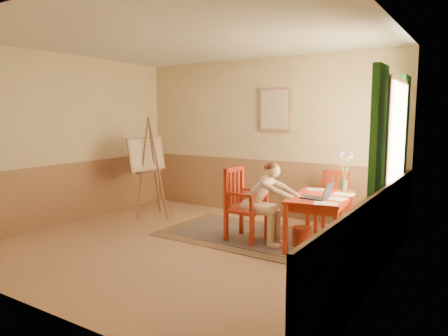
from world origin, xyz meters
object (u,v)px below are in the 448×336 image
Objects in this scene: chair_left at (243,204)px; chair_back at (333,202)px; laptop at (319,196)px; figure at (263,199)px; easel at (148,158)px; table at (320,202)px.

chair_left reaches higher than chair_back.
laptop is (1.10, 0.03, 0.24)m from chair_left.
easel reaches higher than figure.
chair_back is at bearing 60.29° from figure.
laptop is at bearing 2.94° from figure.
easel reaches higher than table.
chair_left is at bearing 177.61° from figure.
easel is at bearing 171.91° from chair_left.
chair_back is (0.96, 1.10, -0.06)m from chair_left.
figure is 0.66× the size of easel.
laptop is at bearing -82.26° from chair_back.
chair_back is 1.12m from laptop.
laptop is (0.78, 0.04, 0.12)m from figure.
chair_left is 0.34m from figure.
figure reaches higher than chair_back.
chair_left is at bearing -8.09° from easel.
chair_back is 3.22m from easel.
easel is (-3.15, 0.02, 0.42)m from table.
figure is (0.32, -0.01, 0.12)m from chair_left.
table is at bearing 21.71° from figure.
figure is (-0.64, -1.11, 0.18)m from chair_back.
easel reaches higher than laptop.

